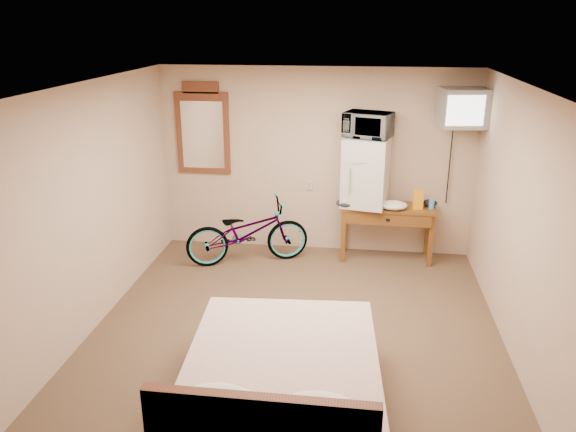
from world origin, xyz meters
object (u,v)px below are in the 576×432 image
object	(u,v)px
microwave	(368,125)
desk	(387,216)
mini_fridge	(366,172)
crt_television	(462,108)
bed	(281,390)
wall_mirror	(203,130)
bicycle	(247,232)
blue_cup	(432,204)

from	to	relation	value
microwave	desk	bearing A→B (deg)	14.36
desk	mini_fridge	world-z (taller)	mini_fridge
crt_television	bed	bearing A→B (deg)	-117.39
crt_television	wall_mirror	xyz separation A→B (m)	(-3.34, 0.25, -0.40)
microwave	wall_mirror	world-z (taller)	wall_mirror
crt_television	bed	distance (m)	4.21
wall_mirror	bicycle	bearing A→B (deg)	-40.23
mini_fridge	bed	size ratio (longest dim) A/B	0.42
microwave	blue_cup	xyz separation A→B (m)	(0.86, -0.04, -1.00)
desk	microwave	xyz separation A→B (m)	(-0.31, 0.03, 1.19)
desk	mini_fridge	xyz separation A→B (m)	(-0.31, 0.03, 0.58)
bed	microwave	bearing A→B (deg)	79.51
microwave	wall_mirror	bearing A→B (deg)	-166.81
microwave	crt_television	size ratio (longest dim) A/B	0.90
microwave	crt_television	distance (m)	1.15
bicycle	bed	size ratio (longest dim) A/B	0.76
crt_television	wall_mirror	bearing A→B (deg)	175.68
desk	bed	xyz separation A→B (m)	(-0.94, -3.38, -0.32)
desk	crt_television	distance (m)	1.65
desk	bed	bearing A→B (deg)	-105.50
mini_fridge	bed	world-z (taller)	mini_fridge
bicycle	bed	world-z (taller)	bed
crt_television	microwave	bearing A→B (deg)	179.50
desk	microwave	distance (m)	1.23
microwave	wall_mirror	size ratio (longest dim) A/B	0.46
desk	bicycle	size ratio (longest dim) A/B	0.77
crt_television	mini_fridge	bearing A→B (deg)	179.51
mini_fridge	wall_mirror	distance (m)	2.27
microwave	crt_television	world-z (taller)	crt_television
mini_fridge	bed	distance (m)	3.58
blue_cup	bicycle	world-z (taller)	blue_cup
blue_cup	bicycle	size ratio (longest dim) A/B	0.08
microwave	bed	xyz separation A→B (m)	(-0.63, -3.40, -1.52)
blue_cup	bed	size ratio (longest dim) A/B	0.06
crt_television	bed	size ratio (longest dim) A/B	0.30
crt_television	wall_mirror	distance (m)	3.38
blue_cup	bicycle	xyz separation A→B (m)	(-2.37, -0.32, -0.39)
mini_fridge	microwave	size ratio (longest dim) A/B	1.57
blue_cup	wall_mirror	xyz separation A→B (m)	(-3.07, 0.28, 0.84)
wall_mirror	crt_television	bearing A→B (deg)	-4.32
desk	mini_fridge	distance (m)	0.66
desk	mini_fridge	bearing A→B (deg)	174.95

